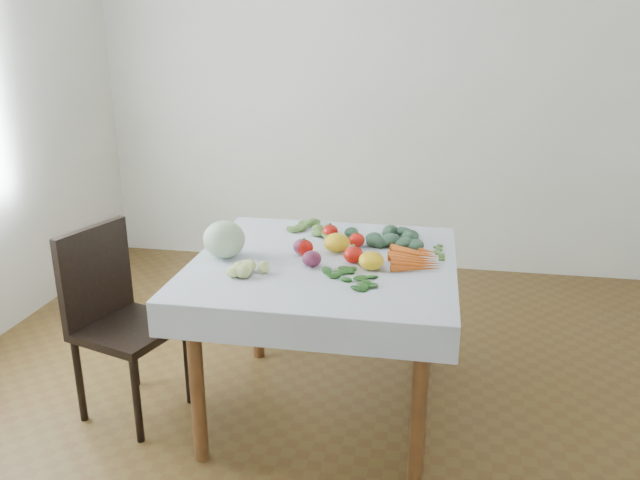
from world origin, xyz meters
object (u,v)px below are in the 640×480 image
object	(u,v)px
table	(324,281)
cabbage	(224,239)
chair	(115,310)
carrot_bunch	(415,258)
heirloom_back	(337,243)

from	to	relation	value
table	cabbage	world-z (taller)	cabbage
chair	carrot_bunch	bearing A→B (deg)	7.92
table	cabbage	size ratio (longest dim) A/B	5.49
table	heirloom_back	distance (m)	0.19
table	chair	size ratio (longest dim) A/B	1.14
table	heirloom_back	bearing A→B (deg)	71.88
table	cabbage	xyz separation A→B (m)	(-0.43, -0.05, 0.18)
heirloom_back	cabbage	bearing A→B (deg)	-161.01
heirloom_back	carrot_bunch	distance (m)	0.36
chair	heirloom_back	distance (m)	1.05
heirloom_back	carrot_bunch	world-z (taller)	heirloom_back
cabbage	table	bearing A→B (deg)	6.36
table	carrot_bunch	xyz separation A→B (m)	(0.39, 0.04, 0.12)
chair	carrot_bunch	xyz separation A→B (m)	(1.32, 0.18, 0.27)
chair	heirloom_back	xyz separation A→B (m)	(0.97, 0.26, 0.29)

